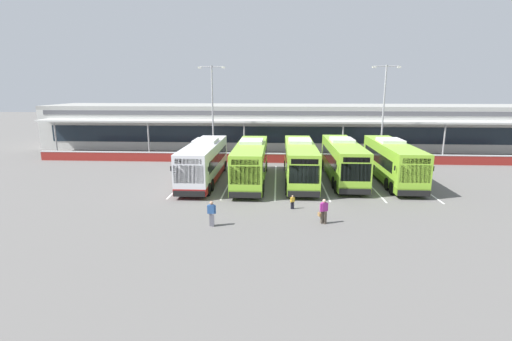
% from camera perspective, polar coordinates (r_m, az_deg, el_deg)
% --- Properties ---
extents(ground_plane, '(200.00, 200.00, 0.00)m').
position_cam_1_polar(ground_plane, '(29.25, 7.03, -4.43)').
color(ground_plane, '#605E5B').
extents(terminal_building, '(70.00, 13.00, 6.00)m').
position_cam_1_polar(terminal_building, '(55.13, 5.37, 6.79)').
color(terminal_building, '#B7B7B2').
rests_on(terminal_building, ground).
extents(red_barrier_wall, '(60.00, 0.40, 1.10)m').
position_cam_1_polar(red_barrier_wall, '(43.20, 5.86, 1.89)').
color(red_barrier_wall, maroon).
rests_on(red_barrier_wall, ground).
extents(coach_bus_leftmost, '(2.99, 12.16, 3.78)m').
position_cam_1_polar(coach_bus_leftmost, '(34.58, -7.89, 1.24)').
color(coach_bus_leftmost, silver).
rests_on(coach_bus_leftmost, ground).
extents(coach_bus_left_centre, '(2.99, 12.16, 3.78)m').
position_cam_1_polar(coach_bus_left_centre, '(33.93, -0.80, 1.15)').
color(coach_bus_left_centre, '#8CC633').
rests_on(coach_bus_left_centre, ground).
extents(coach_bus_centre, '(2.99, 12.16, 3.78)m').
position_cam_1_polar(coach_bus_centre, '(34.43, 6.69, 1.23)').
color(coach_bus_centre, '#8CC633').
rests_on(coach_bus_centre, ground).
extents(coach_bus_right_centre, '(2.99, 12.16, 3.78)m').
position_cam_1_polar(coach_bus_right_centre, '(35.79, 13.05, 1.42)').
color(coach_bus_right_centre, '#8CC633').
rests_on(coach_bus_right_centre, ground).
extents(coach_bus_rightmost, '(2.99, 12.16, 3.78)m').
position_cam_1_polar(coach_bus_rightmost, '(36.61, 19.96, 1.23)').
color(coach_bus_rightmost, '#8CC633').
rests_on(coach_bus_rightmost, ground).
extents(bay_stripe_far_west, '(0.14, 13.00, 0.01)m').
position_cam_1_polar(bay_stripe_far_west, '(35.99, -10.51, -1.31)').
color(bay_stripe_far_west, silver).
rests_on(bay_stripe_far_west, ground).
extents(bay_stripe_west, '(0.14, 13.00, 0.01)m').
position_cam_1_polar(bay_stripe_west, '(35.23, -3.86, -1.42)').
color(bay_stripe_west, silver).
rests_on(bay_stripe_west, ground).
extents(bay_stripe_mid_west, '(0.14, 13.00, 0.01)m').
position_cam_1_polar(bay_stripe_mid_west, '(34.97, 2.98, -1.52)').
color(bay_stripe_mid_west, silver).
rests_on(bay_stripe_mid_west, ground).
extents(bay_stripe_centre, '(0.14, 13.00, 0.01)m').
position_cam_1_polar(bay_stripe_centre, '(35.20, 9.84, -1.60)').
color(bay_stripe_centre, silver).
rests_on(bay_stripe_centre, ground).
extents(bay_stripe_mid_east, '(0.14, 13.00, 0.01)m').
position_cam_1_polar(bay_stripe_mid_east, '(35.93, 16.51, -1.65)').
color(bay_stripe_mid_east, silver).
rests_on(bay_stripe_mid_east, ground).
extents(bay_stripe_east, '(0.14, 13.00, 0.01)m').
position_cam_1_polar(bay_stripe_east, '(37.12, 22.83, -1.68)').
color(bay_stripe_east, silver).
rests_on(bay_stripe_east, ground).
extents(pedestrian_with_handbag, '(0.65, 0.39, 1.62)m').
position_cam_1_polar(pedestrian_with_handbag, '(24.21, 10.23, -6.04)').
color(pedestrian_with_handbag, '#4C4238').
rests_on(pedestrian_with_handbag, ground).
extents(pedestrian_in_dark_coat, '(0.54, 0.30, 1.62)m').
position_cam_1_polar(pedestrian_in_dark_coat, '(23.57, -6.77, -6.40)').
color(pedestrian_in_dark_coat, slate).
rests_on(pedestrian_in_dark_coat, ground).
extents(pedestrian_child, '(0.32, 0.22, 1.00)m').
position_cam_1_polar(pedestrian_child, '(26.86, 5.56, -4.73)').
color(pedestrian_child, black).
rests_on(pedestrian_child, ground).
extents(lamp_post_west, '(3.24, 0.28, 11.00)m').
position_cam_1_polar(lamp_post_west, '(45.88, -6.63, 9.71)').
color(lamp_post_west, '#9E9EA3').
rests_on(lamp_post_west, ground).
extents(lamp_post_centre, '(3.24, 0.28, 11.00)m').
position_cam_1_polar(lamp_post_centre, '(46.90, 18.84, 9.19)').
color(lamp_post_centre, '#9E9EA3').
rests_on(lamp_post_centre, ground).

